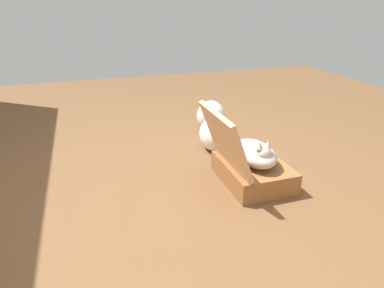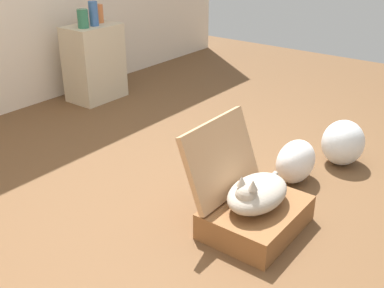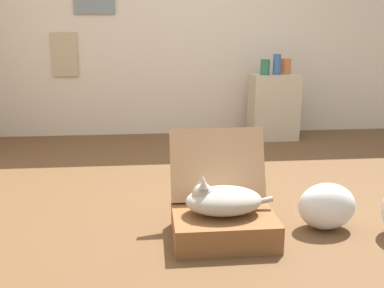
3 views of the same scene
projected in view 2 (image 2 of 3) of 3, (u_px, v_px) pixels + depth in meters
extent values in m
plane|color=brown|center=(198.00, 190.00, 3.03)|extent=(7.68, 7.68, 0.00)
cube|color=brown|center=(256.00, 217.00, 2.61)|extent=(0.58, 0.45, 0.16)
cube|color=tan|center=(221.00, 158.00, 2.62)|extent=(0.58, 0.19, 0.43)
ellipsoid|color=#B2A899|center=(257.00, 193.00, 2.54)|extent=(0.43, 0.28, 0.15)
sphere|color=#B2A899|center=(246.00, 196.00, 2.44)|extent=(0.12, 0.12, 0.12)
cone|color=#B2A899|center=(253.00, 185.00, 2.39)|extent=(0.06, 0.06, 0.06)
cone|color=#B2A899|center=(242.00, 181.00, 2.43)|extent=(0.06, 0.06, 0.06)
cylinder|color=#B2A899|center=(268.00, 182.00, 2.72)|extent=(0.20, 0.03, 0.07)
ellipsoid|color=white|center=(296.00, 161.00, 3.08)|extent=(0.35, 0.23, 0.29)
ellipsoid|color=silver|center=(343.00, 143.00, 3.30)|extent=(0.32, 0.29, 0.32)
cube|color=beige|center=(94.00, 63.00, 4.48)|extent=(0.51, 0.35, 0.72)
cylinder|color=#2D7051|center=(83.00, 19.00, 4.17)|extent=(0.10, 0.10, 0.17)
cylinder|color=#CC6B38|center=(97.00, 14.00, 4.41)|extent=(0.12, 0.12, 0.17)
cylinder|color=#38609E|center=(94.00, 14.00, 4.25)|extent=(0.08, 0.08, 0.22)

